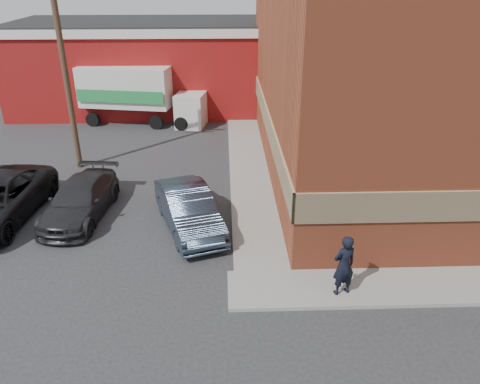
# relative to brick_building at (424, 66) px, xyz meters

# --- Properties ---
(ground) EXTENTS (90.00, 90.00, 0.00)m
(ground) POSITION_rel_brick_building_xyz_m (-8.50, -9.00, -4.68)
(ground) COLOR #28282B
(ground) RESTS_ON ground
(brick_building) EXTENTS (14.25, 18.25, 9.36)m
(brick_building) POSITION_rel_brick_building_xyz_m (0.00, 0.00, 0.00)
(brick_building) COLOR #AB4A2C
(brick_building) RESTS_ON ground
(sidewalk_west) EXTENTS (1.80, 18.00, 0.12)m
(sidewalk_west) POSITION_rel_brick_building_xyz_m (-7.90, 0.00, -4.62)
(sidewalk_west) COLOR gray
(sidewalk_west) RESTS_ON ground
(warehouse) EXTENTS (16.30, 8.30, 5.60)m
(warehouse) POSITION_rel_brick_building_xyz_m (-14.50, 11.00, -1.87)
(warehouse) COLOR maroon
(warehouse) RESTS_ON ground
(utility_pole) EXTENTS (2.00, 0.26, 9.00)m
(utility_pole) POSITION_rel_brick_building_xyz_m (-16.00, 0.00, 0.06)
(utility_pole) COLOR #4D3826
(utility_pole) RESTS_ON ground
(man) EXTENTS (0.80, 0.65, 1.90)m
(man) POSITION_rel_brick_building_xyz_m (-5.70, -10.18, -3.62)
(man) COLOR black
(man) RESTS_ON sidewalk_south
(sedan) EXTENTS (3.02, 4.94, 1.54)m
(sedan) POSITION_rel_brick_building_xyz_m (-10.36, -6.05, -3.91)
(sedan) COLOR #293444
(sedan) RESTS_ON ground
(suv_b) EXTENTS (2.45, 4.95, 1.38)m
(suv_b) POSITION_rel_brick_building_xyz_m (-14.56, -4.98, -3.99)
(suv_b) COLOR #272629
(suv_b) RESTS_ON ground
(box_truck) EXTENTS (7.27, 3.29, 3.46)m
(box_truck) POSITION_rel_brick_building_xyz_m (-14.16, 6.88, -2.69)
(box_truck) COLOR silver
(box_truck) RESTS_ON ground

